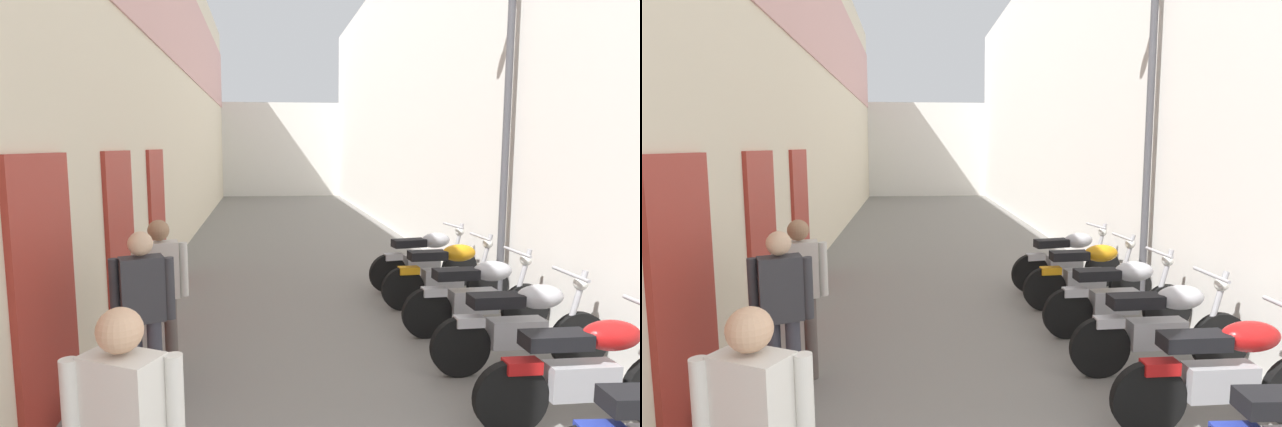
# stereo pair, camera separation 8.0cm
# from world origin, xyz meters

# --- Properties ---
(ground_plane) EXTENTS (38.52, 38.52, 0.00)m
(ground_plane) POSITION_xyz_m (0.00, 9.26, 0.00)
(ground_plane) COLOR slate
(building_left) EXTENTS (0.45, 22.52, 7.03)m
(building_left) POSITION_xyz_m (-2.80, 11.20, 3.54)
(building_left) COLOR beige
(building_left) RESTS_ON ground
(building_right) EXTENTS (0.45, 22.52, 7.03)m
(building_right) POSITION_xyz_m (2.81, 11.26, 3.51)
(building_right) COLOR silver
(building_right) RESTS_ON ground
(building_far_end) EXTENTS (8.22, 2.00, 4.19)m
(building_far_end) POSITION_xyz_m (0.00, 23.52, 2.09)
(building_far_end) COLOR silver
(building_far_end) RESTS_ON ground
(motorcycle_third) EXTENTS (1.85, 0.58, 1.04)m
(motorcycle_third) POSITION_xyz_m (1.67, 2.83, 0.50)
(motorcycle_third) COLOR black
(motorcycle_third) RESTS_ON ground
(motorcycle_fourth) EXTENTS (1.85, 0.58, 1.04)m
(motorcycle_fourth) POSITION_xyz_m (1.67, 3.87, 0.50)
(motorcycle_fourth) COLOR black
(motorcycle_fourth) RESTS_ON ground
(motorcycle_fifth) EXTENTS (1.85, 0.58, 1.04)m
(motorcycle_fifth) POSITION_xyz_m (1.67, 4.92, 0.50)
(motorcycle_fifth) COLOR black
(motorcycle_fifth) RESTS_ON ground
(motorcycle_sixth) EXTENTS (1.85, 0.58, 1.04)m
(motorcycle_sixth) POSITION_xyz_m (1.67, 5.97, 0.50)
(motorcycle_sixth) COLOR black
(motorcycle_sixth) RESTS_ON ground
(motorcycle_seventh) EXTENTS (1.84, 0.58, 1.04)m
(motorcycle_seventh) POSITION_xyz_m (1.67, 6.92, 0.50)
(motorcycle_seventh) COLOR black
(motorcycle_seventh) RESTS_ON ground
(pedestrian_mid_alley) EXTENTS (0.52, 0.31, 1.57)m
(pedestrian_mid_alley) POSITION_xyz_m (-1.86, 3.47, 0.92)
(pedestrian_mid_alley) COLOR #383842
(pedestrian_mid_alley) RESTS_ON ground
(pedestrian_further_down) EXTENTS (0.52, 0.27, 1.57)m
(pedestrian_further_down) POSITION_xyz_m (-1.85, 4.13, 0.92)
(pedestrian_further_down) COLOR #564C47
(pedestrian_further_down) RESTS_ON ground
(plastic_crate) EXTENTS (0.44, 0.32, 0.28)m
(plastic_crate) POSITION_xyz_m (-2.06, 3.37, 0.14)
(plastic_crate) COLOR red
(plastic_crate) RESTS_ON ground
(street_lamp) EXTENTS (0.79, 0.18, 4.60)m
(street_lamp) POSITION_xyz_m (2.37, 6.00, 2.69)
(street_lamp) COLOR #47474C
(street_lamp) RESTS_ON ground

